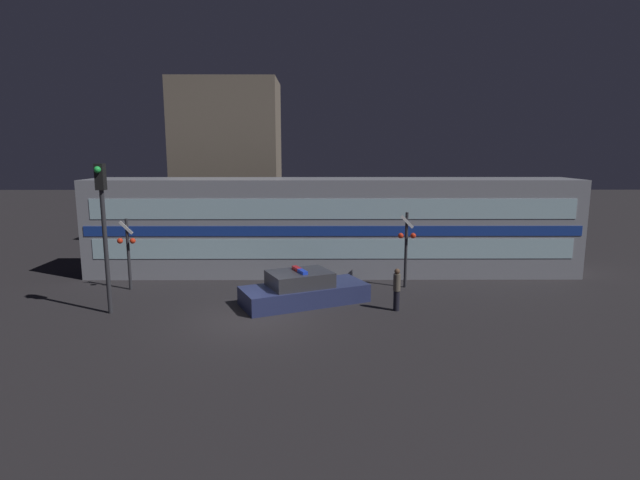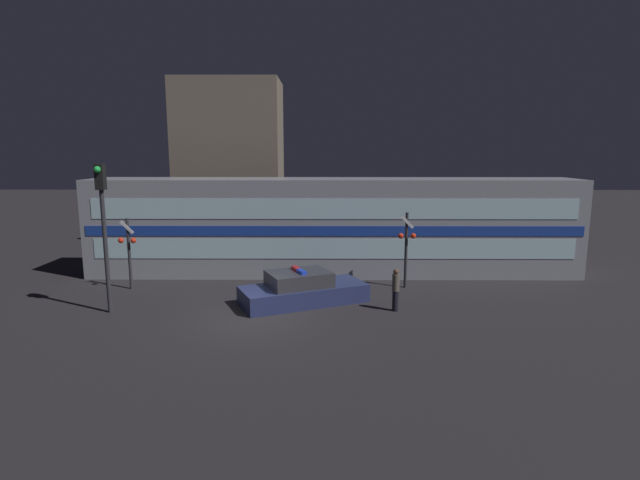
{
  "view_description": "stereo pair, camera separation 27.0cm",
  "coord_description": "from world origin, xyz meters",
  "px_view_note": "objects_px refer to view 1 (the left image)",
  "views": [
    {
      "loc": [
        2.23,
        -16.49,
        5.7
      ],
      "look_at": [
        2.34,
        4.36,
        2.02
      ],
      "focal_mm": 28.0,
      "sensor_mm": 36.0,
      "label": 1
    },
    {
      "loc": [
        2.5,
        -16.49,
        5.7
      ],
      "look_at": [
        2.34,
        4.36,
        2.02
      ],
      "focal_mm": 28.0,
      "sensor_mm": 36.0,
      "label": 2
    }
  ],
  "objects_px": {
    "police_car": "(303,290)",
    "traffic_light_corner": "(103,217)",
    "train": "(332,226)",
    "crossing_signal_near": "(406,245)",
    "pedestrian": "(397,289)"
  },
  "relations": [
    {
      "from": "pedestrian",
      "to": "crossing_signal_near",
      "type": "xyz_separation_m",
      "value": [
        0.87,
        3.15,
        1.05
      ]
    },
    {
      "from": "traffic_light_corner",
      "to": "train",
      "type": "bearing_deg",
      "value": 36.85
    },
    {
      "from": "crossing_signal_near",
      "to": "train",
      "type": "bearing_deg",
      "value": 138.17
    },
    {
      "from": "crossing_signal_near",
      "to": "traffic_light_corner",
      "type": "bearing_deg",
      "value": -163.11
    },
    {
      "from": "train",
      "to": "pedestrian",
      "type": "height_order",
      "value": "train"
    },
    {
      "from": "train",
      "to": "traffic_light_corner",
      "type": "height_order",
      "value": "traffic_light_corner"
    },
    {
      "from": "pedestrian",
      "to": "train",
      "type": "bearing_deg",
      "value": 110.22
    },
    {
      "from": "crossing_signal_near",
      "to": "traffic_light_corner",
      "type": "relative_size",
      "value": 0.61
    },
    {
      "from": "police_car",
      "to": "traffic_light_corner",
      "type": "bearing_deg",
      "value": 165.55
    },
    {
      "from": "train",
      "to": "pedestrian",
      "type": "bearing_deg",
      "value": -69.78
    },
    {
      "from": "train",
      "to": "crossing_signal_near",
      "type": "bearing_deg",
      "value": -41.83
    },
    {
      "from": "police_car",
      "to": "traffic_light_corner",
      "type": "height_order",
      "value": "traffic_light_corner"
    },
    {
      "from": "train",
      "to": "crossing_signal_near",
      "type": "relative_size",
      "value": 7.02
    },
    {
      "from": "pedestrian",
      "to": "crossing_signal_near",
      "type": "relative_size",
      "value": 0.49
    },
    {
      "from": "police_car",
      "to": "pedestrian",
      "type": "relative_size",
      "value": 3.26
    }
  ]
}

